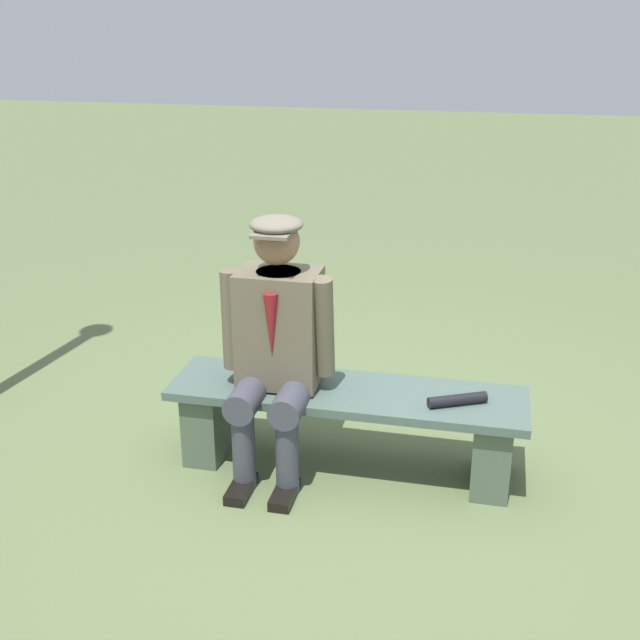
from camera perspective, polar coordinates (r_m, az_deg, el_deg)
ground_plane at (r=4.09m, az=1.84°, el=-10.33°), size 30.00×30.00×0.00m
bench at (r=3.95m, az=1.89°, el=-6.93°), size 1.73×0.46×0.43m
seated_man at (r=3.79m, az=-3.14°, el=-1.40°), size 0.55×0.61×1.27m
rolled_magazine at (r=3.78m, az=9.76°, el=-5.62°), size 0.28×0.17×0.05m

